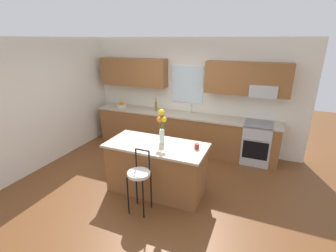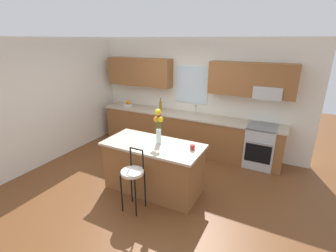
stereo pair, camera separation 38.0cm
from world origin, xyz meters
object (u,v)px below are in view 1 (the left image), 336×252
object	(u,v)px
bar_stool_near	(139,176)
mug_ceramic	(197,146)
oven_range	(256,143)
bottle_olive_oil	(156,106)
kitchen_island	(157,167)
flower_vase	(162,124)
fruit_bowl_oranges	(122,105)

from	to	relation	value
bar_stool_near	mug_ceramic	xyz separation A→B (m)	(0.70, 0.73, 0.33)
oven_range	bottle_olive_oil	distance (m)	2.56
kitchen_island	flower_vase	world-z (taller)	flower_vase
mug_ceramic	bottle_olive_oil	world-z (taller)	bottle_olive_oil
kitchen_island	flower_vase	size ratio (longest dim) A/B	2.78
flower_vase	fruit_bowl_oranges	world-z (taller)	flower_vase
flower_vase	mug_ceramic	size ratio (longest dim) A/B	7.06
flower_vase	mug_ceramic	world-z (taller)	flower_vase
bar_stool_near	bottle_olive_oil	size ratio (longest dim) A/B	3.25
oven_range	bar_stool_near	bearing A→B (deg)	-122.37
oven_range	bar_stool_near	size ratio (longest dim) A/B	0.88
kitchen_island	bottle_olive_oil	world-z (taller)	bottle_olive_oil
oven_range	mug_ceramic	world-z (taller)	mug_ceramic
fruit_bowl_oranges	bottle_olive_oil	distance (m)	1.03
kitchen_island	bottle_olive_oil	size ratio (longest dim) A/B	5.52
bar_stool_near	fruit_bowl_oranges	xyz separation A→B (m)	(-1.92, 2.54, 0.34)
kitchen_island	mug_ceramic	world-z (taller)	mug_ceramic
kitchen_island	mug_ceramic	xyz separation A→B (m)	(0.70, 0.10, 0.50)
oven_range	mug_ceramic	distance (m)	2.05
flower_vase	mug_ceramic	bearing A→B (deg)	2.70
kitchen_island	flower_vase	xyz separation A→B (m)	(0.08, 0.07, 0.82)
bar_stool_near	mug_ceramic	size ratio (longest dim) A/B	11.58
mug_ceramic	bottle_olive_oil	xyz separation A→B (m)	(-1.60, 1.80, 0.08)
fruit_bowl_oranges	bottle_olive_oil	xyz separation A→B (m)	(1.03, -0.00, 0.08)
oven_range	bottle_olive_oil	world-z (taller)	bottle_olive_oil
kitchen_island	bottle_olive_oil	distance (m)	2.18
fruit_bowl_oranges	flower_vase	bearing A→B (deg)	-42.51
oven_range	kitchen_island	bearing A→B (deg)	-130.28
mug_ceramic	fruit_bowl_oranges	xyz separation A→B (m)	(-2.63, 1.81, 0.01)
oven_range	flower_vase	world-z (taller)	flower_vase
mug_ceramic	flower_vase	bearing A→B (deg)	-177.30
bar_stool_near	oven_range	bearing A→B (deg)	57.63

